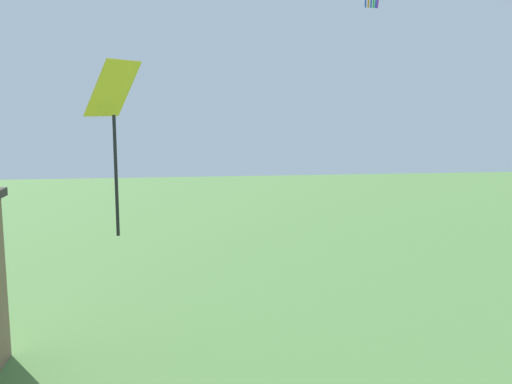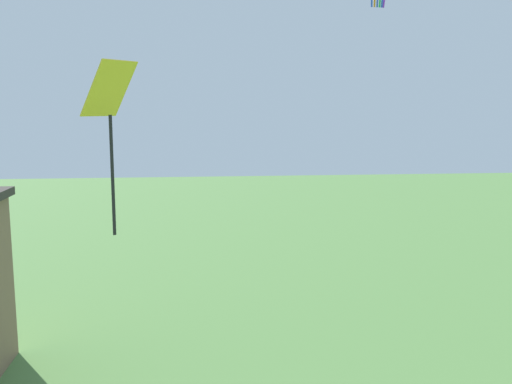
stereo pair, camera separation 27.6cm
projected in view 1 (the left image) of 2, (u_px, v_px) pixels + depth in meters
kite_yellow_diamond at (114, 112)px, 8.28m from camera, size 0.84×0.86×2.57m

